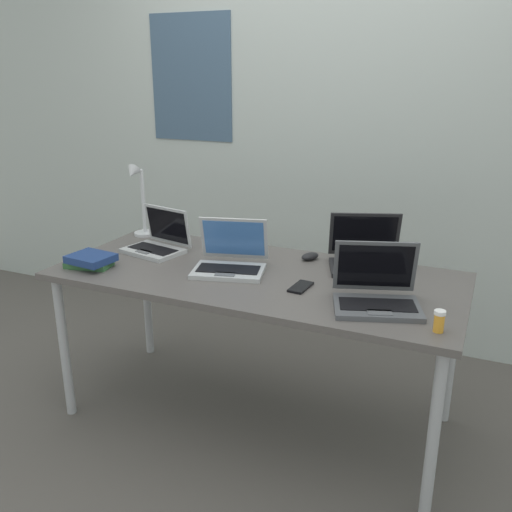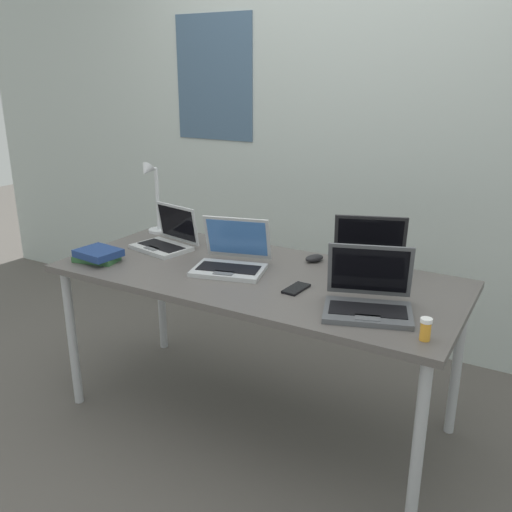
{
  "view_description": "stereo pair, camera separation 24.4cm",
  "coord_description": "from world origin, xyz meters",
  "px_view_note": "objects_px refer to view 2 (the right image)",
  "views": [
    {
      "loc": [
        0.94,
        -2.12,
        1.6
      ],
      "look_at": [
        0.0,
        0.0,
        0.82
      ],
      "focal_mm": 39.0,
      "sensor_mm": 36.0,
      "label": 1
    },
    {
      "loc": [
        1.15,
        -2.01,
        1.6
      ],
      "look_at": [
        0.0,
        0.0,
        0.82
      ],
      "focal_mm": 39.0,
      "sensor_mm": 36.0,
      "label": 2
    }
  ],
  "objects_px": {
    "book_stack": "(98,255)",
    "laptop_near_mouse": "(368,299)",
    "laptop_near_lamp": "(369,261)",
    "desk_lamp": "(153,198)",
    "laptop_center": "(166,240)",
    "cell_phone": "(296,289)",
    "laptop_front_left": "(231,260)",
    "computer_mouse": "(314,258)",
    "pill_bottle": "(426,329)"
  },
  "relations": [
    {
      "from": "laptop_near_lamp",
      "to": "pill_bottle",
      "type": "height_order",
      "value": "laptop_near_lamp"
    },
    {
      "from": "desk_lamp",
      "to": "cell_phone",
      "type": "height_order",
      "value": "desk_lamp"
    },
    {
      "from": "computer_mouse",
      "to": "book_stack",
      "type": "height_order",
      "value": "book_stack"
    },
    {
      "from": "laptop_near_lamp",
      "to": "book_stack",
      "type": "relative_size",
      "value": 1.78
    },
    {
      "from": "book_stack",
      "to": "laptop_near_mouse",
      "type": "bearing_deg",
      "value": 3.95
    },
    {
      "from": "laptop_near_lamp",
      "to": "desk_lamp",
      "type": "bearing_deg",
      "value": 179.98
    },
    {
      "from": "laptop_center",
      "to": "cell_phone",
      "type": "height_order",
      "value": "laptop_center"
    },
    {
      "from": "pill_bottle",
      "to": "desk_lamp",
      "type": "bearing_deg",
      "value": 160.93
    },
    {
      "from": "laptop_near_mouse",
      "to": "laptop_center",
      "type": "relative_size",
      "value": 1.21
    },
    {
      "from": "computer_mouse",
      "to": "desk_lamp",
      "type": "bearing_deg",
      "value": -150.96
    },
    {
      "from": "laptop_near_mouse",
      "to": "computer_mouse",
      "type": "xyz_separation_m",
      "value": [
        -0.4,
        0.42,
        -0.03
      ]
    },
    {
      "from": "computer_mouse",
      "to": "book_stack",
      "type": "distance_m",
      "value": 1.02
    },
    {
      "from": "cell_phone",
      "to": "book_stack",
      "type": "relative_size",
      "value": 0.6
    },
    {
      "from": "desk_lamp",
      "to": "laptop_center",
      "type": "xyz_separation_m",
      "value": [
        0.22,
        -0.18,
        -0.15
      ]
    },
    {
      "from": "laptop_center",
      "to": "pill_bottle",
      "type": "bearing_deg",
      "value": -15.03
    },
    {
      "from": "computer_mouse",
      "to": "pill_bottle",
      "type": "bearing_deg",
      "value": -11.12
    },
    {
      "from": "laptop_near_mouse",
      "to": "laptop_center",
      "type": "bearing_deg",
      "value": 168.36
    },
    {
      "from": "laptop_center",
      "to": "book_stack",
      "type": "distance_m",
      "value": 0.36
    },
    {
      "from": "cell_phone",
      "to": "pill_bottle",
      "type": "relative_size",
      "value": 1.72
    },
    {
      "from": "desk_lamp",
      "to": "laptop_center",
      "type": "distance_m",
      "value": 0.33
    },
    {
      "from": "laptop_center",
      "to": "laptop_front_left",
      "type": "bearing_deg",
      "value": -12.87
    },
    {
      "from": "laptop_near_lamp",
      "to": "cell_phone",
      "type": "relative_size",
      "value": 2.98
    },
    {
      "from": "laptop_front_left",
      "to": "pill_bottle",
      "type": "bearing_deg",
      "value": -16.06
    },
    {
      "from": "desk_lamp",
      "to": "computer_mouse",
      "type": "xyz_separation_m",
      "value": [
        0.96,
        -0.0,
        -0.18
      ]
    },
    {
      "from": "pill_bottle",
      "to": "book_stack",
      "type": "relative_size",
      "value": 0.35
    },
    {
      "from": "laptop_near_lamp",
      "to": "laptop_center",
      "type": "bearing_deg",
      "value": -169.58
    },
    {
      "from": "laptop_front_left",
      "to": "pill_bottle",
      "type": "height_order",
      "value": "laptop_front_left"
    },
    {
      "from": "laptop_front_left",
      "to": "laptop_center",
      "type": "relative_size",
      "value": 1.15
    },
    {
      "from": "pill_bottle",
      "to": "book_stack",
      "type": "xyz_separation_m",
      "value": [
        -1.54,
        0.05,
        -0.01
      ]
    },
    {
      "from": "desk_lamp",
      "to": "laptop_front_left",
      "type": "bearing_deg",
      "value": -23.02
    },
    {
      "from": "desk_lamp",
      "to": "cell_phone",
      "type": "distance_m",
      "value": 1.12
    },
    {
      "from": "laptop_center",
      "to": "computer_mouse",
      "type": "xyz_separation_m",
      "value": [
        0.74,
        0.18,
        -0.03
      ]
    },
    {
      "from": "computer_mouse",
      "to": "book_stack",
      "type": "relative_size",
      "value": 0.42
    },
    {
      "from": "desk_lamp",
      "to": "laptop_center",
      "type": "bearing_deg",
      "value": -39.4
    },
    {
      "from": "laptop_front_left",
      "to": "laptop_near_lamp",
      "type": "bearing_deg",
      "value": 27.72
    },
    {
      "from": "computer_mouse",
      "to": "laptop_near_mouse",
      "type": "bearing_deg",
      "value": -16.51
    },
    {
      "from": "book_stack",
      "to": "pill_bottle",
      "type": "bearing_deg",
      "value": -1.79
    },
    {
      "from": "laptop_front_left",
      "to": "cell_phone",
      "type": "bearing_deg",
      "value": -12.03
    },
    {
      "from": "computer_mouse",
      "to": "book_stack",
      "type": "bearing_deg",
      "value": -121.06
    },
    {
      "from": "laptop_near_mouse",
      "to": "computer_mouse",
      "type": "bearing_deg",
      "value": 134.22
    },
    {
      "from": "desk_lamp",
      "to": "laptop_front_left",
      "type": "xyz_separation_m",
      "value": [
        0.68,
        -0.29,
        -0.15
      ]
    },
    {
      "from": "desk_lamp",
      "to": "laptop_near_lamp",
      "type": "relative_size",
      "value": 0.99
    },
    {
      "from": "laptop_center",
      "to": "laptop_near_lamp",
      "type": "relative_size",
      "value": 0.8
    },
    {
      "from": "laptop_near_mouse",
      "to": "cell_phone",
      "type": "xyz_separation_m",
      "value": [
        -0.32,
        0.05,
        -0.04
      ]
    },
    {
      "from": "pill_bottle",
      "to": "computer_mouse",
      "type": "bearing_deg",
      "value": 139.61
    },
    {
      "from": "laptop_center",
      "to": "cell_phone",
      "type": "xyz_separation_m",
      "value": [
        0.82,
        -0.18,
        -0.04
      ]
    },
    {
      "from": "laptop_front_left",
      "to": "laptop_near_mouse",
      "type": "relative_size",
      "value": 0.95
    },
    {
      "from": "laptop_near_mouse",
      "to": "cell_phone",
      "type": "distance_m",
      "value": 0.33
    },
    {
      "from": "desk_lamp",
      "to": "laptop_center",
      "type": "height_order",
      "value": "desk_lamp"
    },
    {
      "from": "laptop_center",
      "to": "computer_mouse",
      "type": "distance_m",
      "value": 0.76
    }
  ]
}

